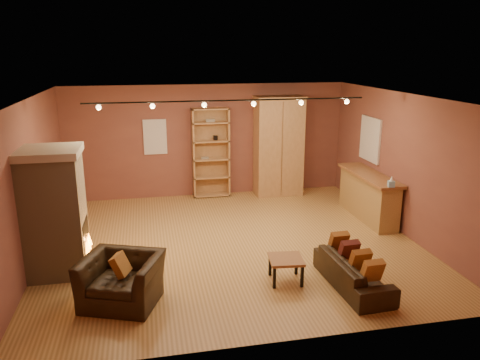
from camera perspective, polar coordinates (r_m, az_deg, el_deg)
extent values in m
plane|color=olive|center=(9.14, -1.00, -7.67)|extent=(7.00, 7.00, 0.00)
plane|color=brown|center=(8.44, -1.09, 10.08)|extent=(7.00, 7.00, 0.00)
cube|color=brown|center=(11.82, -3.95, 4.79)|extent=(7.00, 0.02, 2.80)
cube|color=brown|center=(8.77, -24.13, -0.41)|extent=(0.02, 6.50, 2.80)
cube|color=brown|center=(9.92, 19.26, 1.84)|extent=(0.02, 6.50, 2.80)
cube|color=tan|center=(8.23, -21.61, -4.05)|extent=(0.90, 0.90, 2.00)
cube|color=beige|center=(7.96, -22.37, 3.16)|extent=(0.98, 0.98, 0.12)
cube|color=black|center=(8.30, -18.54, -6.53)|extent=(0.10, 0.65, 0.55)
cone|color=orange|center=(8.34, -18.06, -7.28)|extent=(0.10, 0.10, 0.22)
cube|color=white|center=(11.67, -10.31, 5.19)|extent=(0.56, 0.04, 0.86)
cube|color=tan|center=(11.86, -3.68, 3.47)|extent=(0.92, 0.04, 2.24)
cube|color=tan|center=(11.65, -5.71, 3.20)|extent=(0.04, 0.36, 2.24)
cube|color=tan|center=(11.77, -1.46, 3.40)|extent=(0.04, 0.36, 2.24)
cube|color=gray|center=(11.71, -4.30, 2.69)|extent=(0.18, 0.12, 0.05)
cube|color=black|center=(11.65, -3.01, 5.15)|extent=(0.10, 0.10, 0.12)
cube|color=tan|center=(11.98, -3.49, -1.75)|extent=(0.92, 0.36, 0.04)
cube|color=tan|center=(11.85, -3.52, 0.42)|extent=(0.92, 0.36, 0.03)
cube|color=tan|center=(11.74, -3.56, 2.58)|extent=(0.92, 0.36, 0.03)
cube|color=tan|center=(11.64, -3.60, 4.78)|extent=(0.92, 0.36, 0.04)
cube|color=tan|center=(11.57, -3.64, 7.01)|extent=(0.92, 0.36, 0.04)
cube|color=tan|center=(11.52, -3.67, 8.66)|extent=(0.92, 0.36, 0.04)
cube|color=tan|center=(11.90, 4.72, 4.00)|extent=(1.17, 0.64, 2.45)
cube|color=#996137|center=(11.61, 5.15, 3.69)|extent=(0.02, 0.01, 2.35)
cube|color=tan|center=(11.71, 4.86, 10.03)|extent=(1.23, 0.70, 0.06)
cube|color=tan|center=(10.67, 15.33, -2.05)|extent=(0.45, 1.99, 0.95)
cube|color=#996137|center=(10.53, 15.53, 0.57)|extent=(0.57, 2.11, 0.06)
cube|color=#81ADCE|center=(9.64, 17.96, -0.43)|extent=(0.16, 0.16, 0.13)
cone|color=white|center=(9.61, 18.01, 0.23)|extent=(0.08, 0.08, 0.10)
cube|color=white|center=(11.05, 15.59, 4.81)|extent=(0.05, 0.90, 1.00)
imported|color=black|center=(7.66, 13.65, -10.31)|extent=(0.56, 1.67, 0.65)
cube|color=#AA6B2B|center=(7.14, 15.83, -10.57)|extent=(0.31, 0.24, 0.36)
cube|color=brown|center=(7.43, 14.42, -9.41)|extent=(0.31, 0.24, 0.36)
cube|color=#59211A|center=(7.72, 13.12, -8.33)|extent=(0.31, 0.24, 0.36)
cube|color=brown|center=(8.02, 11.93, -7.33)|extent=(0.31, 0.24, 0.36)
imported|color=black|center=(7.17, -14.29, -10.86)|extent=(1.28, 1.06, 0.96)
cube|color=#AA6B2B|center=(7.12, -14.36, -9.99)|extent=(0.33, 0.36, 0.34)
cube|color=#996137|center=(7.62, 5.63, -9.61)|extent=(0.58, 0.58, 0.04)
cube|color=black|center=(7.46, 4.44, -11.89)|extent=(0.04, 0.04, 0.35)
cube|color=black|center=(7.58, 7.70, -11.51)|extent=(0.04, 0.04, 0.35)
cube|color=black|center=(7.84, 3.54, -10.44)|extent=(0.04, 0.04, 0.35)
cube|color=black|center=(7.96, 6.65, -10.11)|extent=(0.04, 0.04, 0.35)
cylinder|color=black|center=(8.64, -1.33, 9.67)|extent=(5.20, 0.03, 0.03)
sphere|color=#FFD88C|center=(8.54, -16.86, 8.48)|extent=(0.09, 0.09, 0.09)
sphere|color=#FFD88C|center=(8.51, -10.62, 8.85)|extent=(0.09, 0.09, 0.09)
sphere|color=#FFD88C|center=(8.58, -4.39, 9.12)|extent=(0.09, 0.09, 0.09)
sphere|color=#FFD88C|center=(8.74, 1.68, 9.28)|extent=(0.09, 0.09, 0.09)
sphere|color=#FFD88C|center=(8.99, 7.47, 9.34)|extent=(0.09, 0.09, 0.09)
sphere|color=#FFD88C|center=(9.33, 12.89, 9.31)|extent=(0.09, 0.09, 0.09)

